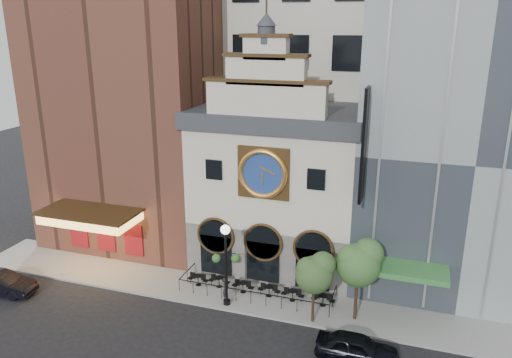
{
  "coord_description": "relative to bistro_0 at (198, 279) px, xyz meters",
  "views": [
    {
      "loc": [
        9.53,
        -26.67,
        18.23
      ],
      "look_at": [
        -1.21,
        6.0,
        7.38
      ],
      "focal_mm": 35.0,
      "sensor_mm": 36.0,
      "label": 1
    }
  ],
  "objects": [
    {
      "name": "ground",
      "position": [
        4.39,
        -2.36,
        -0.61
      ],
      "size": [
        120.0,
        120.0,
        0.0
      ],
      "primitive_type": "plane",
      "color": "black",
      "rests_on": "ground"
    },
    {
      "name": "bistro_0",
      "position": [
        0.0,
        0.0,
        0.0
      ],
      "size": [
        1.58,
        0.68,
        0.9
      ],
      "color": "black",
      "rests_on": "sidewalk"
    },
    {
      "name": "office_tower",
      "position": [
        4.39,
        17.64,
        19.39
      ],
      "size": [
        20.0,
        16.0,
        40.0
      ],
      "primitive_type": "cube",
      "color": "beige",
      "rests_on": "ground"
    },
    {
      "name": "bistro_3",
      "position": [
        5.28,
        0.13,
        0.0
      ],
      "size": [
        1.58,
        0.68,
        0.9
      ],
      "color": "black",
      "rests_on": "sidewalk"
    },
    {
      "name": "bistro_2",
      "position": [
        3.4,
        0.07,
        0.0
      ],
      "size": [
        1.58,
        0.68,
        0.9
      ],
      "color": "black",
      "rests_on": "sidewalk"
    },
    {
      "name": "car_left",
      "position": [
        -12.7,
        -5.13,
        0.17
      ],
      "size": [
        4.9,
        2.2,
        1.56
      ],
      "primitive_type": "imported",
      "rotation": [
        0.0,
        0.0,
        1.69
      ],
      "color": "black",
      "rests_on": "ground"
    },
    {
      "name": "theater_building",
      "position": [
        -8.61,
        7.59,
        11.99
      ],
      "size": [
        14.0,
        15.6,
        25.0
      ],
      "color": "brown",
      "rests_on": "ground"
    },
    {
      "name": "pedestrian",
      "position": [
        2.6,
        -1.18,
        0.33
      ],
      "size": [
        0.41,
        0.6,
        1.59
      ],
      "primitive_type": "imported",
      "rotation": [
        0.0,
        0.0,
        1.63
      ],
      "color": "black",
      "rests_on": "sidewalk"
    },
    {
      "name": "lamppost",
      "position": [
        2.88,
        -1.74,
        3.08
      ],
      "size": [
        1.78,
        0.95,
        5.73
      ],
      "rotation": [
        0.0,
        0.0,
        0.3
      ],
      "color": "black",
      "rests_on": "sidewalk"
    },
    {
      "name": "cafe_railing",
      "position": [
        4.39,
        0.14,
        -0.01
      ],
      "size": [
        10.6,
        2.6,
        0.9
      ],
      "primitive_type": null,
      "color": "black",
      "rests_on": "sidewalk"
    },
    {
      "name": "tree_right",
      "position": [
        11.31,
        -0.74,
        3.55
      ],
      "size": [
        2.84,
        2.74,
        5.47
      ],
      "color": "#382619",
      "rests_on": "sidewalk"
    },
    {
      "name": "retail_building",
      "position": [
        17.39,
        7.62,
        9.53
      ],
      "size": [
        14.0,
        14.4,
        20.0
      ],
      "color": "gray",
      "rests_on": "ground"
    },
    {
      "name": "bistro_1",
      "position": [
        1.54,
        0.23,
        0.0
      ],
      "size": [
        1.58,
        0.68,
        0.9
      ],
      "color": "black",
      "rests_on": "sidewalk"
    },
    {
      "name": "tree_left",
      "position": [
        8.8,
        -1.87,
        3.0
      ],
      "size": [
        2.45,
        2.36,
        4.72
      ],
      "color": "#382619",
      "rests_on": "sidewalk"
    },
    {
      "name": "bistro_4",
      "position": [
        6.96,
        0.07,
        0.0
      ],
      "size": [
        1.58,
        0.68,
        0.9
      ],
      "color": "black",
      "rests_on": "sidewalk"
    },
    {
      "name": "sidewalk",
      "position": [
        4.39,
        0.14,
        -0.54
      ],
      "size": [
        44.0,
        5.0,
        0.15
      ],
      "primitive_type": "cube",
      "color": "gray",
      "rests_on": "ground"
    },
    {
      "name": "bistro_5",
      "position": [
        9.04,
        0.12,
        0.0
      ],
      "size": [
        1.58,
        0.68,
        0.9
      ],
      "color": "black",
      "rests_on": "sidewalk"
    },
    {
      "name": "car_right",
      "position": [
        11.89,
        -4.67,
        0.18
      ],
      "size": [
        4.64,
        1.87,
        1.58
      ],
      "primitive_type": "imported",
      "rotation": [
        0.0,
        0.0,
        1.57
      ],
      "color": "black",
      "rests_on": "ground"
    },
    {
      "name": "clock_building",
      "position": [
        4.39,
        5.46,
        6.07
      ],
      "size": [
        12.6,
        8.78,
        18.65
      ],
      "color": "#605E5B",
      "rests_on": "ground"
    }
  ]
}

